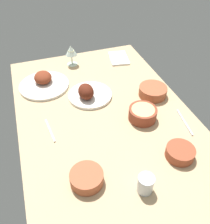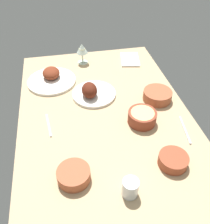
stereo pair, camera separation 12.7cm
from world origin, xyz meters
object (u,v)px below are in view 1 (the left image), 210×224
(bowl_cream, at_px, (87,178))
(plate_near_viewer, at_px, (88,94))
(fork_loose, at_px, (50,130))
(water_tumbler, at_px, (145,184))
(plate_center_main, at_px, (44,82))
(folded_napkin, at_px, (119,58))
(bowl_potatoes, at_px, (153,91))
(wine_glass, at_px, (71,51))
(bowl_pasta, at_px, (143,113))
(bowl_sauce, at_px, (180,152))
(spoon_loose, at_px, (184,122))

(bowl_cream, bearing_deg, plate_near_viewer, 163.20)
(bowl_cream, height_order, fork_loose, bowl_cream)
(water_tumbler, bearing_deg, fork_loose, -145.76)
(bowl_cream, bearing_deg, plate_center_main, -174.97)
(fork_loose, bearing_deg, folded_napkin, 126.96)
(bowl_potatoes, relative_size, water_tumbler, 1.99)
(wine_glass, height_order, fork_loose, wine_glass)
(wine_glass, height_order, folded_napkin, wine_glass)
(bowl_cream, height_order, folded_napkin, bowl_cream)
(plate_near_viewer, bearing_deg, bowl_cream, -16.80)
(bowl_pasta, relative_size, fork_loose, 0.88)
(plate_near_viewer, xyz_separation_m, plate_center_main, (-0.20, -0.22, -0.01))
(plate_center_main, xyz_separation_m, fork_loose, (0.40, -0.03, -0.02))
(plate_near_viewer, height_order, plate_center_main, plate_near_viewer)
(fork_loose, bearing_deg, plate_near_viewer, 121.00)
(bowl_sauce, bearing_deg, bowl_potatoes, 168.20)
(plate_near_viewer, xyz_separation_m, fork_loose, (0.20, -0.25, -0.02))
(wine_glass, height_order, spoon_loose, wine_glass)
(bowl_potatoes, bearing_deg, wine_glass, -143.39)
(bowl_potatoes, relative_size, bowl_cream, 1.17)
(bowl_sauce, relative_size, water_tumbler, 1.59)
(plate_center_main, xyz_separation_m, folded_napkin, (-0.15, 0.55, -0.02))
(water_tumbler, xyz_separation_m, fork_loose, (-0.44, -0.30, -0.04))
(wine_glass, xyz_separation_m, spoon_loose, (0.75, 0.41, -0.10))
(wine_glass, bearing_deg, bowl_cream, -9.64)
(plate_near_viewer, distance_m, bowl_potatoes, 0.37)
(bowl_sauce, bearing_deg, spoon_loose, 141.30)
(bowl_potatoes, distance_m, water_tumbler, 0.62)
(bowl_potatoes, height_order, bowl_sauce, bowl_potatoes)
(plate_near_viewer, xyz_separation_m, folded_napkin, (-0.35, 0.33, -0.02))
(bowl_potatoes, bearing_deg, bowl_cream, -50.41)
(water_tumbler, relative_size, spoon_loose, 0.43)
(water_tumbler, relative_size, fork_loose, 0.49)
(plate_near_viewer, relative_size, folded_napkin, 1.36)
(plate_center_main, xyz_separation_m, bowl_pasta, (0.46, 0.44, 0.01))
(bowl_sauce, xyz_separation_m, wine_glass, (-0.92, -0.27, 0.07))
(bowl_pasta, height_order, bowl_cream, bowl_pasta)
(wine_glass, xyz_separation_m, folded_napkin, (0.03, 0.33, -0.09))
(bowl_cream, distance_m, spoon_loose, 0.59)
(plate_center_main, bearing_deg, bowl_pasta, 43.43)
(bowl_cream, height_order, spoon_loose, bowl_cream)
(bowl_cream, distance_m, fork_loose, 0.35)
(plate_near_viewer, height_order, bowl_cream, plate_near_viewer)
(water_tumbler, bearing_deg, plate_near_viewer, -175.82)
(bowl_potatoes, bearing_deg, fork_loose, -81.22)
(plate_near_viewer, bearing_deg, spoon_loose, 48.55)
(plate_near_viewer, relative_size, bowl_sauce, 1.97)
(fork_loose, bearing_deg, spoon_loose, 69.50)
(folded_napkin, bearing_deg, bowl_sauce, -3.86)
(plate_near_viewer, distance_m, plate_center_main, 0.30)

